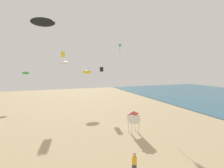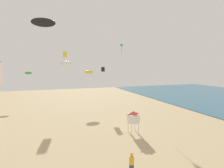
{
  "view_description": "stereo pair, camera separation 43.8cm",
  "coord_description": "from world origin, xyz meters",
  "px_view_note": "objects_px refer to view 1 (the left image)",
  "views": [
    {
      "loc": [
        -2.38,
        -3.6,
        7.55
      ],
      "look_at": [
        4.92,
        16.3,
        5.6
      ],
      "focal_mm": 27.36,
      "sensor_mm": 36.0,
      "label": 1
    },
    {
      "loc": [
        -1.96,
        -3.75,
        7.55
      ],
      "look_at": [
        4.92,
        16.3,
        5.6
      ],
      "focal_mm": 27.36,
      "sensor_mm": 36.0,
      "label": 2
    }
  ],
  "objects_px": {
    "kite_white_parafoil": "(64,63)",
    "kite_black_box": "(101,69)",
    "kite_green_delta": "(120,46)",
    "kite_yellow_parafoil": "(87,72)",
    "kite_yellow_box_2": "(63,54)",
    "kite_flyer": "(134,162)",
    "kite_black_parafoil": "(43,22)",
    "lifeguard_stand": "(134,117)",
    "kite_green_parafoil": "(26,73)"
  },
  "relations": [
    {
      "from": "kite_white_parafoil",
      "to": "kite_black_box",
      "type": "height_order",
      "value": "kite_white_parafoil"
    },
    {
      "from": "kite_green_delta",
      "to": "kite_yellow_parafoil",
      "type": "relative_size",
      "value": 0.96
    },
    {
      "from": "kite_yellow_box_2",
      "to": "kite_white_parafoil",
      "type": "bearing_deg",
      "value": -93.65
    },
    {
      "from": "kite_flyer",
      "to": "kite_green_delta",
      "type": "relative_size",
      "value": 0.9
    },
    {
      "from": "kite_flyer",
      "to": "kite_yellow_box_2",
      "type": "distance_m",
      "value": 30.63
    },
    {
      "from": "kite_black_parafoil",
      "to": "kite_green_delta",
      "type": "distance_m",
      "value": 20.4
    },
    {
      "from": "kite_yellow_parafoil",
      "to": "lifeguard_stand",
      "type": "bearing_deg",
      "value": -85.1
    },
    {
      "from": "kite_green_parafoil",
      "to": "kite_black_box",
      "type": "xyz_separation_m",
      "value": [
        15.17,
        -9.64,
        0.87
      ]
    },
    {
      "from": "kite_white_parafoil",
      "to": "kite_yellow_box_2",
      "type": "distance_m",
      "value": 11.51
    },
    {
      "from": "kite_yellow_parafoil",
      "to": "kite_black_box",
      "type": "height_order",
      "value": "kite_black_box"
    },
    {
      "from": "kite_green_parafoil",
      "to": "kite_yellow_parafoil",
      "type": "height_order",
      "value": "kite_yellow_parafoil"
    },
    {
      "from": "kite_black_parafoil",
      "to": "kite_yellow_box_2",
      "type": "distance_m",
      "value": 17.72
    },
    {
      "from": "kite_flyer",
      "to": "kite_black_parafoil",
      "type": "relative_size",
      "value": 0.6
    },
    {
      "from": "kite_flyer",
      "to": "kite_black_box",
      "type": "distance_m",
      "value": 24.81
    },
    {
      "from": "kite_black_parafoil",
      "to": "kite_yellow_parafoil",
      "type": "relative_size",
      "value": 1.44
    },
    {
      "from": "kite_green_parafoil",
      "to": "kite_green_delta",
      "type": "height_order",
      "value": "kite_green_delta"
    },
    {
      "from": "lifeguard_stand",
      "to": "kite_black_box",
      "type": "relative_size",
      "value": 2.73
    },
    {
      "from": "kite_green_parafoil",
      "to": "kite_yellow_box_2",
      "type": "bearing_deg",
      "value": -27.77
    },
    {
      "from": "kite_yellow_parafoil",
      "to": "kite_black_box",
      "type": "distance_m",
      "value": 3.51
    },
    {
      "from": "kite_yellow_parafoil",
      "to": "kite_flyer",
      "type": "bearing_deg",
      "value": -94.64
    },
    {
      "from": "lifeguard_stand",
      "to": "kite_green_delta",
      "type": "distance_m",
      "value": 21.54
    },
    {
      "from": "kite_flyer",
      "to": "lifeguard_stand",
      "type": "distance_m",
      "value": 8.23
    },
    {
      "from": "kite_flyer",
      "to": "kite_green_parafoil",
      "type": "bearing_deg",
      "value": 171.45
    },
    {
      "from": "kite_flyer",
      "to": "kite_green_delta",
      "type": "height_order",
      "value": "kite_green_delta"
    },
    {
      "from": "kite_black_box",
      "to": "kite_yellow_parafoil",
      "type": "bearing_deg",
      "value": 136.8
    },
    {
      "from": "kite_yellow_parafoil",
      "to": "kite_yellow_box_2",
      "type": "xyz_separation_m",
      "value": [
        -4.63,
        3.06,
        3.86
      ]
    },
    {
      "from": "kite_yellow_parafoil",
      "to": "kite_black_box",
      "type": "bearing_deg",
      "value": -43.2
    },
    {
      "from": "kite_flyer",
      "to": "kite_white_parafoil",
      "type": "height_order",
      "value": "kite_white_parafoil"
    },
    {
      "from": "kite_white_parafoil",
      "to": "kite_yellow_box_2",
      "type": "xyz_separation_m",
      "value": [
        0.72,
        11.25,
        2.29
      ]
    },
    {
      "from": "kite_white_parafoil",
      "to": "lifeguard_stand",
      "type": "bearing_deg",
      "value": -56.25
    },
    {
      "from": "lifeguard_stand",
      "to": "kite_green_parafoil",
      "type": "xyz_separation_m",
      "value": [
        -14.24,
        25.87,
        4.64
      ]
    },
    {
      "from": "kite_black_box",
      "to": "kite_green_parafoil",
      "type": "bearing_deg",
      "value": 147.55
    },
    {
      "from": "lifeguard_stand",
      "to": "kite_black_box",
      "type": "distance_m",
      "value": 17.16
    },
    {
      "from": "kite_yellow_parafoil",
      "to": "kite_white_parafoil",
      "type": "distance_m",
      "value": 9.91
    },
    {
      "from": "lifeguard_stand",
      "to": "kite_black_parafoil",
      "type": "xyz_separation_m",
      "value": [
        -9.68,
        4.43,
        11.09
      ]
    },
    {
      "from": "kite_green_delta",
      "to": "kite_white_parafoil",
      "type": "bearing_deg",
      "value": -149.5
    },
    {
      "from": "kite_black_parafoil",
      "to": "kite_green_delta",
      "type": "bearing_deg",
      "value": 41.12
    },
    {
      "from": "kite_flyer",
      "to": "kite_black_box",
      "type": "height_order",
      "value": "kite_black_box"
    },
    {
      "from": "kite_green_parafoil",
      "to": "kite_white_parafoil",
      "type": "height_order",
      "value": "kite_white_parafoil"
    },
    {
      "from": "kite_flyer",
      "to": "kite_green_parafoil",
      "type": "height_order",
      "value": "kite_green_parafoil"
    },
    {
      "from": "kite_yellow_parafoil",
      "to": "kite_green_delta",
      "type": "bearing_deg",
      "value": -5.89
    },
    {
      "from": "kite_yellow_box_2",
      "to": "kite_flyer",
      "type": "bearing_deg",
      "value": -84.99
    },
    {
      "from": "kite_flyer",
      "to": "kite_green_delta",
      "type": "xyz_separation_m",
      "value": [
        9.38,
        25.13,
        11.57
      ]
    },
    {
      "from": "lifeguard_stand",
      "to": "kite_white_parafoil",
      "type": "relative_size",
      "value": 1.43
    },
    {
      "from": "kite_black_parafoil",
      "to": "kite_black_box",
      "type": "height_order",
      "value": "kite_black_parafoil"
    },
    {
      "from": "kite_flyer",
      "to": "kite_white_parafoil",
      "type": "distance_m",
      "value": 19.45
    },
    {
      "from": "lifeguard_stand",
      "to": "kite_white_parafoil",
      "type": "xyz_separation_m",
      "value": [
        -6.95,
        10.4,
        6.48
      ]
    },
    {
      "from": "kite_white_parafoil",
      "to": "kite_yellow_box_2",
      "type": "height_order",
      "value": "kite_yellow_box_2"
    },
    {
      "from": "kite_yellow_parafoil",
      "to": "kite_white_parafoil",
      "type": "xyz_separation_m",
      "value": [
        -5.35,
        -8.19,
        1.56
      ]
    },
    {
      "from": "kite_flyer",
      "to": "kite_white_parafoil",
      "type": "xyz_separation_m",
      "value": [
        -3.25,
        17.69,
        7.4
      ]
    }
  ]
}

